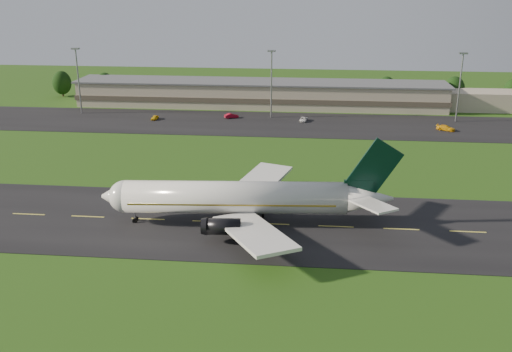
# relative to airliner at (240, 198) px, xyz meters

# --- Properties ---
(ground) EXTENTS (360.00, 360.00, 0.00)m
(ground) POSITION_rel_airliner_xyz_m (-5.46, -0.06, -4.66)
(ground) COLOR #244611
(ground) RESTS_ON ground
(taxiway) EXTENTS (220.00, 30.00, 0.10)m
(taxiway) POSITION_rel_airliner_xyz_m (-5.46, -0.06, -4.61)
(taxiway) COLOR black
(taxiway) RESTS_ON ground
(apron) EXTENTS (260.00, 30.00, 0.10)m
(apron) POSITION_rel_airliner_xyz_m (-5.46, 71.94, -4.61)
(apron) COLOR black
(apron) RESTS_ON ground
(airliner) EXTENTS (51.29, 42.06, 15.57)m
(airliner) POSITION_rel_airliner_xyz_m (0.00, 0.00, 0.00)
(airliner) COLOR white
(airliner) RESTS_ON ground
(terminal) EXTENTS (145.00, 16.00, 8.40)m
(terminal) POSITION_rel_airliner_xyz_m (0.94, 96.12, -0.67)
(terminal) COLOR tan
(terminal) RESTS_ON ground
(light_mast_west) EXTENTS (2.40, 1.20, 20.35)m
(light_mast_west) POSITION_rel_airliner_xyz_m (-60.46, 79.94, 8.08)
(light_mast_west) COLOR gray
(light_mast_west) RESTS_ON ground
(light_mast_centre) EXTENTS (2.40, 1.20, 20.35)m
(light_mast_centre) POSITION_rel_airliner_xyz_m (-0.46, 79.94, 8.08)
(light_mast_centre) COLOR gray
(light_mast_centre) RESTS_ON ground
(light_mast_east) EXTENTS (2.40, 1.20, 20.35)m
(light_mast_east) POSITION_rel_airliner_xyz_m (54.54, 79.94, 8.08)
(light_mast_east) COLOR gray
(light_mast_east) RESTS_ON ground
(tree_line) EXTENTS (194.48, 8.42, 9.36)m
(tree_line) POSITION_rel_airliner_xyz_m (23.92, 105.90, 0.06)
(tree_line) COLOR black
(tree_line) RESTS_ON ground
(service_vehicle_a) EXTENTS (1.85, 3.79, 1.25)m
(service_vehicle_a) POSITION_rel_airliner_xyz_m (-35.12, 73.53, -3.94)
(service_vehicle_a) COLOR #E5B70D
(service_vehicle_a) RESTS_ON apron
(service_vehicle_b) EXTENTS (4.47, 3.16, 1.40)m
(service_vehicle_b) POSITION_rel_airliner_xyz_m (-12.44, 77.80, -3.86)
(service_vehicle_b) COLOR maroon
(service_vehicle_b) RESTS_ON apron
(service_vehicle_c) EXTENTS (2.59, 4.51, 1.18)m
(service_vehicle_c) POSITION_rel_airliner_xyz_m (9.51, 75.73, -3.97)
(service_vehicle_c) COLOR white
(service_vehicle_c) RESTS_ON apron
(service_vehicle_d) EXTENTS (5.49, 4.17, 1.48)m
(service_vehicle_d) POSITION_rel_airliner_xyz_m (49.31, 68.69, -3.82)
(service_vehicle_d) COLOR #EEAB0E
(service_vehicle_d) RESTS_ON apron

